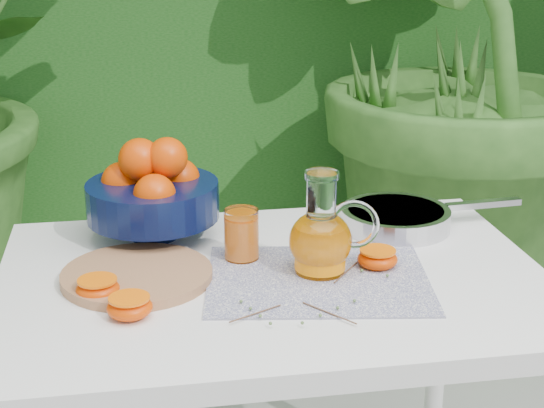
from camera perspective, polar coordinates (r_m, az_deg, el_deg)
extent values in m
imported|color=#2E5E20|center=(2.68, 10.88, 10.58)|extent=(2.78, 2.78, 1.97)
cube|color=white|center=(1.54, 0.13, -5.54)|extent=(1.00, 0.70, 0.04)
cylinder|color=white|center=(1.97, -14.79, -12.60)|extent=(0.04, 0.04, 0.71)
cylinder|color=white|center=(2.08, 11.20, -10.54)|extent=(0.04, 0.04, 0.71)
cube|color=#0D0F4E|center=(1.51, 3.16, -5.17)|extent=(0.44, 0.37, 0.00)
cylinder|color=#AD704E|center=(1.52, -9.23, -4.84)|extent=(0.28, 0.28, 0.02)
cylinder|color=black|center=(1.71, -8.07, -1.59)|extent=(0.10, 0.10, 0.04)
cylinder|color=black|center=(1.69, -8.16, 0.26)|extent=(0.28, 0.28, 0.07)
sphere|color=red|center=(1.71, -10.25, 1.48)|extent=(0.09, 0.09, 0.08)
sphere|color=red|center=(1.71, -6.35, 1.74)|extent=(0.09, 0.09, 0.08)
sphere|color=red|center=(1.62, -8.04, 0.61)|extent=(0.09, 0.09, 0.08)
sphere|color=red|center=(1.74, -8.38, 1.97)|extent=(0.09, 0.09, 0.08)
sphere|color=red|center=(1.67, -9.04, 3.03)|extent=(0.09, 0.09, 0.08)
sphere|color=red|center=(1.65, -7.18, 3.18)|extent=(0.08, 0.08, 0.08)
cylinder|color=white|center=(1.53, 3.29, -4.46)|extent=(0.11, 0.11, 0.01)
ellipsoid|color=white|center=(1.51, 3.33, -2.53)|extent=(0.14, 0.14, 0.11)
cylinder|color=white|center=(1.48, 3.40, 0.52)|extent=(0.07, 0.07, 0.07)
cylinder|color=white|center=(1.47, 3.43, 1.99)|extent=(0.08, 0.08, 0.01)
torus|color=white|center=(1.50, 5.64, -1.39)|extent=(0.09, 0.04, 0.09)
cylinder|color=#CF6D04|center=(1.52, 3.32, -2.95)|extent=(0.12, 0.12, 0.08)
cylinder|color=white|center=(1.57, -2.10, -2.07)|extent=(0.08, 0.08, 0.10)
cylinder|color=orange|center=(1.58, -2.10, -2.33)|extent=(0.07, 0.07, 0.08)
cylinder|color=#FF6607|center=(1.56, -2.11, -0.95)|extent=(0.07, 0.07, 0.00)
cylinder|color=#BBBABF|center=(1.76, 8.44, -0.99)|extent=(0.25, 0.25, 0.04)
cylinder|color=silver|center=(1.75, 8.47, -0.46)|extent=(0.21, 0.21, 0.01)
cube|color=#BBBABF|center=(1.84, 14.25, 0.00)|extent=(0.17, 0.03, 0.01)
ellipsoid|color=red|center=(1.39, -9.72, -6.99)|extent=(0.10, 0.10, 0.04)
cylinder|color=#FF6607|center=(1.38, -9.76, -6.36)|extent=(0.09, 0.09, 0.00)
ellipsoid|color=red|center=(1.46, -11.84, -5.73)|extent=(0.10, 0.10, 0.04)
cylinder|color=#FF6607|center=(1.45, -11.88, -5.13)|extent=(0.09, 0.09, 0.00)
ellipsoid|color=red|center=(1.56, 7.23, -3.76)|extent=(0.10, 0.10, 0.04)
cylinder|color=#FF6607|center=(1.56, 7.25, -3.19)|extent=(0.09, 0.09, 0.00)
cylinder|color=brown|center=(1.38, 3.93, -7.45)|extent=(0.07, 0.09, 0.00)
sphere|color=#506B38|center=(1.34, 2.09, -8.13)|extent=(0.01, 0.01, 0.01)
sphere|color=#506B38|center=(1.36, 3.33, -7.61)|extent=(0.01, 0.01, 0.01)
sphere|color=#506B38|center=(1.39, 4.52, -7.10)|extent=(0.01, 0.01, 0.01)
sphere|color=#506B38|center=(1.42, 5.66, -6.60)|extent=(0.01, 0.01, 0.01)
cylinder|color=brown|center=(1.54, 5.30, -4.48)|extent=(0.08, 0.11, 0.00)
sphere|color=#506B38|center=(1.57, 2.79, -3.91)|extent=(0.01, 0.01, 0.01)
sphere|color=#506B38|center=(1.55, 4.46, -4.23)|extent=(0.01, 0.01, 0.01)
sphere|color=#506B38|center=(1.53, 6.16, -4.55)|extent=(0.01, 0.01, 0.01)
sphere|color=#506B38|center=(1.52, 7.90, -4.87)|extent=(0.01, 0.01, 0.01)
cylinder|color=brown|center=(1.37, -1.15, -7.50)|extent=(0.09, 0.05, 0.00)
sphere|color=#506B38|center=(1.34, -0.11, -8.18)|extent=(0.01, 0.01, 0.01)
sphere|color=#506B38|center=(1.36, -0.81, -7.66)|extent=(0.01, 0.01, 0.01)
sphere|color=#506B38|center=(1.38, -1.48, -7.16)|extent=(0.01, 0.01, 0.01)
sphere|color=#506B38|center=(1.41, -2.13, -6.67)|extent=(0.01, 0.01, 0.01)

